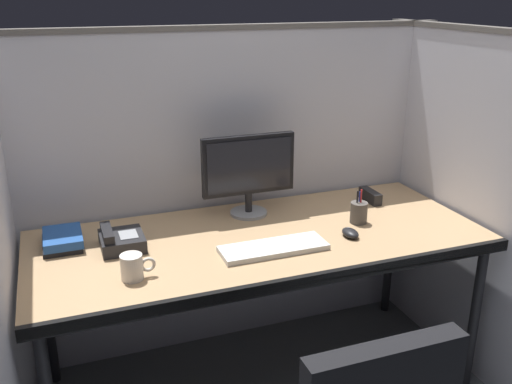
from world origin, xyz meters
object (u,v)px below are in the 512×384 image
Objects in this scene: desk_phone at (121,240)px; book_stack at (63,240)px; red_stapler at (370,196)px; keyboard_main at (274,248)px; desk at (261,248)px; computer_mouse at (350,233)px; monitor_center at (249,170)px; coffee_mug at (133,267)px; pen_cup at (359,212)px.

desk_phone reaches higher than book_stack.
red_stapler is 0.71× the size of book_stack.
book_stack is (-0.79, 0.33, 0.02)m from keyboard_main.
computer_mouse is at bearing -19.74° from desk.
red_stapler is (0.61, -0.05, -0.19)m from monitor_center.
computer_mouse is at bearing -131.45° from red_stapler.
desk is at bearing 17.97° from coffee_mug.
computer_mouse is 0.64× the size of red_stapler.
keyboard_main is 0.57m from coffee_mug.
desk is 12.67× the size of red_stapler.
desk_phone is 1.03m from pen_cup.
book_stack is at bearing -175.64° from monitor_center.
computer_mouse is at bearing -131.56° from pen_cup.
red_stapler is 0.29m from pen_cup.
keyboard_main is (0.00, -0.14, 0.06)m from desk.
book_stack reaches higher than computer_mouse.
monitor_center is 2.87× the size of red_stapler.
book_stack is at bearing -179.38° from red_stapler.
book_stack is at bearing 157.01° from keyboard_main.
pen_cup is at bearing -0.43° from desk.
coffee_mug reaches higher than desk_phone.
monitor_center reaches higher than red_stapler.
monitor_center reaches higher than pen_cup.
red_stapler is (0.65, 0.35, 0.02)m from keyboard_main.
pen_cup is at bearing -131.39° from red_stapler.
keyboard_main is at bearing -94.69° from monitor_center.
pen_cup reaches higher than computer_mouse.
computer_mouse is at bearing 1.89° from keyboard_main.
computer_mouse is 1.18m from book_stack.
computer_mouse is at bearing -50.71° from monitor_center.
red_stapler is at bearing 18.03° from desk.
keyboard_main is 0.62m from desk_phone.
pen_cup reaches higher than coffee_mug.
monitor_center is at bearing 81.91° from desk.
book_stack is at bearing 165.93° from desk.
pen_cup is (0.46, 0.13, 0.04)m from keyboard_main.
coffee_mug reaches higher than computer_mouse.
keyboard_main is 4.48× the size of computer_mouse.
book_stack is (-1.25, 0.20, -0.02)m from pen_cup.
coffee_mug is at bearing -143.52° from monitor_center.
coffee_mug reaches higher than book_stack.
computer_mouse reaches higher than desk.
book_stack is at bearing 120.78° from coffee_mug.
computer_mouse is 0.45× the size of book_stack.
desk is at bearing -9.75° from desk_phone.
book_stack is at bearing 164.13° from computer_mouse.
computer_mouse is 0.94m from desk_phone.
desk is 0.37m from monitor_center.
pen_cup reaches higher than keyboard_main.
desk_phone reaches higher than desk.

